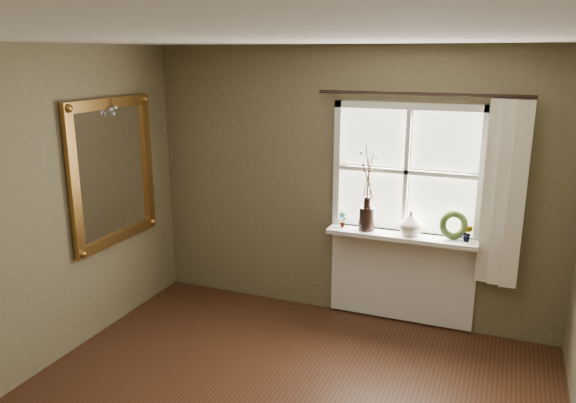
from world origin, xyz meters
The scene contains 13 objects.
ceiling centered at (0.00, 0.00, 2.60)m, with size 4.50×4.50×0.00m, color silver.
wall_back centered at (0.00, 2.30, 1.30)m, with size 4.00×0.10×2.60m, color brown.
window_frame centered at (0.55, 2.23, 1.48)m, with size 1.36×0.06×1.24m.
window_sill centered at (0.55, 2.12, 0.90)m, with size 1.36×0.26×0.04m, color silver.
window_apron centered at (0.55, 2.23, 0.46)m, with size 1.36×0.04×0.88m, color silver.
dark_jug centered at (0.22, 2.12, 1.03)m, with size 0.15×0.15×0.22m, color black.
cream_vase centered at (0.63, 2.12, 1.03)m, with size 0.21×0.21×0.22m, color beige.
wreath centered at (1.00, 2.16, 1.02)m, with size 0.26×0.26×0.06m, color #33461F.
potted_plant_left centered at (-0.01, 2.12, 1.00)m, with size 0.08×0.05×0.15m, color #33461F.
potted_plant_right centered at (1.13, 2.12, 1.00)m, with size 0.08×0.07×0.15m, color #33461F.
curtain centered at (1.39, 2.13, 1.37)m, with size 0.36×0.12×1.59m, color beige.
curtain_rod centered at (0.65, 2.17, 2.18)m, with size 0.03×0.03×1.84m, color black.
gilt_mirror centered at (-1.96, 1.29, 1.47)m, with size 0.10×1.13×1.35m.
Camera 1 is at (1.40, -2.80, 2.52)m, focal length 35.00 mm.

